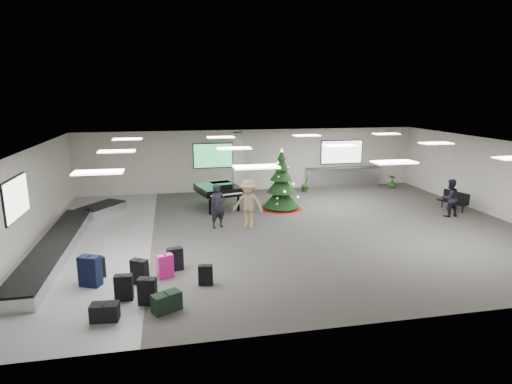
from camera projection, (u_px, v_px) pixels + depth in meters
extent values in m
plane|color=#3C3A37|center=(287.00, 229.00, 16.28)|extent=(18.00, 18.00, 0.00)
cube|color=#ACA69D|center=(252.00, 160.00, 22.60)|extent=(18.00, 0.02, 3.20)
cube|color=#ACA69D|center=(374.00, 257.00, 9.23)|extent=(18.00, 0.02, 3.20)
cube|color=#ACA69D|center=(26.00, 200.00, 14.19)|extent=(0.02, 14.00, 3.20)
cube|color=#ACA69D|center=(498.00, 179.00, 17.65)|extent=(0.02, 14.00, 3.20)
cube|color=silver|center=(288.00, 145.00, 15.55)|extent=(18.00, 14.00, 0.02)
cube|color=gray|center=(94.00, 241.00, 14.93)|extent=(4.00, 14.00, 0.01)
cube|color=#ADAB9E|center=(238.00, 165.00, 21.07)|extent=(0.50, 0.50, 3.20)
cube|color=green|center=(214.00, 156.00, 22.10)|extent=(2.20, 0.08, 1.30)
cube|color=white|center=(342.00, 152.00, 23.45)|extent=(2.40, 0.08, 1.30)
cube|color=white|center=(16.00, 198.00, 13.17)|extent=(0.08, 2.10, 1.30)
cube|color=white|center=(98.00, 172.00, 10.59)|extent=(1.20, 0.60, 0.04)
cube|color=white|center=(117.00, 151.00, 14.41)|extent=(1.20, 0.60, 0.04)
cube|color=white|center=(127.00, 139.00, 18.23)|extent=(1.20, 0.60, 0.04)
cube|color=white|center=(256.00, 167.00, 11.36)|extent=(1.20, 0.60, 0.04)
cube|color=white|center=(234.00, 148.00, 15.18)|extent=(1.20, 0.60, 0.04)
cube|color=white|center=(221.00, 137.00, 19.00)|extent=(1.20, 0.60, 0.04)
cube|color=white|center=(394.00, 162.00, 12.13)|extent=(1.20, 0.60, 0.04)
cube|color=white|center=(340.00, 146.00, 15.95)|extent=(1.20, 0.60, 0.04)
cube|color=white|center=(307.00, 135.00, 19.77)|extent=(1.20, 0.60, 0.04)
cube|color=white|center=(436.00, 143.00, 16.72)|extent=(1.20, 0.60, 0.04)
cube|color=white|center=(386.00, 134.00, 20.54)|extent=(1.20, 0.60, 0.04)
cube|color=silver|center=(55.00, 248.00, 13.74)|extent=(1.00, 8.00, 0.38)
cube|color=black|center=(54.00, 242.00, 13.69)|extent=(0.95, 7.90, 0.05)
cube|color=silver|center=(102.00, 210.00, 18.29)|extent=(1.97, 2.21, 0.38)
cube|color=black|center=(102.00, 205.00, 18.24)|extent=(1.87, 2.10, 0.05)
cube|color=silver|center=(343.00, 178.00, 23.47)|extent=(4.00, 0.60, 1.05)
cube|color=#2E2E30|center=(343.00, 168.00, 23.35)|extent=(4.05, 0.65, 0.04)
cube|color=black|center=(147.00, 291.00, 10.41)|extent=(0.48, 0.34, 0.68)
cube|color=black|center=(147.00, 278.00, 10.33)|extent=(0.06, 0.15, 0.02)
cube|color=black|center=(140.00, 272.00, 11.51)|extent=(0.51, 0.44, 0.70)
cube|color=black|center=(139.00, 259.00, 11.43)|extent=(0.10, 0.14, 0.02)
cube|color=#EC1E97|center=(165.00, 266.00, 11.93)|extent=(0.49, 0.39, 0.68)
cube|color=black|center=(165.00, 254.00, 11.85)|extent=(0.08, 0.15, 0.02)
cube|color=black|center=(175.00, 259.00, 12.45)|extent=(0.49, 0.34, 0.68)
cube|color=black|center=(175.00, 248.00, 12.37)|extent=(0.06, 0.15, 0.02)
cube|color=black|center=(90.00, 271.00, 11.40)|extent=(0.63, 0.51, 0.84)
cube|color=black|center=(89.00, 256.00, 11.31)|extent=(0.11, 0.19, 0.02)
cube|color=black|center=(124.00, 287.00, 10.64)|extent=(0.45, 0.27, 0.66)
cube|color=black|center=(123.00, 275.00, 10.56)|extent=(0.04, 0.15, 0.02)
cube|color=black|center=(167.00, 302.00, 10.12)|extent=(0.76, 0.62, 0.45)
cube|color=black|center=(166.00, 293.00, 10.07)|extent=(0.13, 0.20, 0.02)
cube|color=black|center=(206.00, 275.00, 11.50)|extent=(0.41, 0.25, 0.55)
cube|color=black|center=(205.00, 265.00, 11.44)|extent=(0.05, 0.12, 0.02)
cube|color=black|center=(97.00, 268.00, 11.89)|extent=(0.47, 0.42, 0.60)
cube|color=black|center=(96.00, 258.00, 11.82)|extent=(0.10, 0.13, 0.02)
cube|color=black|center=(105.00, 312.00, 9.70)|extent=(0.65, 0.40, 0.41)
cube|color=black|center=(104.00, 303.00, 9.65)|extent=(0.05, 0.21, 0.02)
cone|color=#6E0A09|center=(281.00, 207.00, 19.16)|extent=(1.93, 1.93, 0.12)
cylinder|color=#3F2819|center=(281.00, 203.00, 19.12)|extent=(0.12, 0.12, 0.51)
cone|color=black|center=(281.00, 196.00, 19.05)|extent=(1.62, 1.62, 0.91)
cone|color=black|center=(281.00, 183.00, 18.91)|extent=(1.32, 1.32, 0.81)
cone|color=black|center=(281.00, 172.00, 18.79)|extent=(1.01, 1.01, 0.71)
cone|color=black|center=(282.00, 163.00, 18.70)|extent=(0.71, 0.71, 0.61)
cone|color=black|center=(282.00, 155.00, 18.62)|extent=(0.41, 0.41, 0.46)
cone|color=#FFE566|center=(282.00, 150.00, 18.57)|extent=(0.16, 0.16, 0.18)
cube|color=black|center=(218.00, 189.00, 18.99)|extent=(2.11, 2.27, 0.31)
cube|color=black|center=(227.00, 196.00, 18.10)|extent=(1.62, 0.70, 0.11)
cube|color=white|center=(227.00, 194.00, 18.06)|extent=(1.41, 0.49, 0.02)
cube|color=black|center=(224.00, 188.00, 18.27)|extent=(0.75, 0.22, 0.24)
cylinder|color=black|center=(210.00, 206.00, 18.16)|extent=(0.11, 0.11, 0.74)
cylinder|color=black|center=(238.00, 203.00, 18.71)|extent=(0.11, 0.11, 0.74)
cylinder|color=black|center=(212.00, 197.00, 19.78)|extent=(0.11, 0.11, 0.74)
cube|color=black|center=(453.00, 202.00, 18.82)|extent=(0.78, 1.39, 0.05)
cylinder|color=black|center=(460.00, 209.00, 18.36)|extent=(0.05, 0.05, 0.35)
cylinder|color=black|center=(445.00, 203.00, 19.37)|extent=(0.05, 0.05, 0.35)
cube|color=black|center=(457.00, 196.00, 18.80)|extent=(0.40, 1.28, 0.44)
imported|color=black|center=(218.00, 206.00, 16.28)|extent=(0.73, 0.60, 1.71)
imported|color=#98805E|center=(248.00, 204.00, 16.27)|extent=(1.41, 1.20, 1.89)
imported|color=black|center=(450.00, 198.00, 17.79)|extent=(0.82, 0.66, 1.59)
imported|color=#15431C|center=(305.00, 184.00, 22.33)|extent=(0.58, 0.56, 0.83)
imported|color=#15431C|center=(392.00, 181.00, 23.23)|extent=(0.58, 0.58, 0.73)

